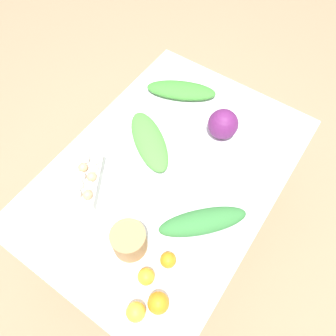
# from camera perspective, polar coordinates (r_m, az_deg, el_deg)

# --- Properties ---
(ground_plane) EXTENTS (8.00, 8.00, 0.00)m
(ground_plane) POSITION_cam_1_polar(r_m,az_deg,el_deg) (2.20, 0.00, -9.81)
(ground_plane) COLOR #937A5B
(dining_table) EXTENTS (1.39, 0.98, 0.71)m
(dining_table) POSITION_cam_1_polar(r_m,az_deg,el_deg) (1.63, 0.00, -1.87)
(dining_table) COLOR silver
(dining_table) RESTS_ON ground_plane
(cabbage_purple) EXTENTS (0.15, 0.15, 0.15)m
(cabbage_purple) POSITION_cam_1_polar(r_m,az_deg,el_deg) (1.64, 9.57, 7.55)
(cabbage_purple) COLOR #601E5B
(cabbage_purple) RESTS_ON dining_table
(egg_carton) EXTENTS (0.28, 0.23, 0.09)m
(egg_carton) POSITION_cam_1_polar(r_m,az_deg,el_deg) (1.53, -13.82, -1.96)
(egg_carton) COLOR #B7B7B2
(egg_carton) RESTS_ON dining_table
(paper_bag) EXTENTS (0.14, 0.14, 0.13)m
(paper_bag) POSITION_cam_1_polar(r_m,az_deg,el_deg) (1.35, -6.79, -12.48)
(paper_bag) COLOR #A87F51
(paper_bag) RESTS_ON dining_table
(greens_bunch_chard) EXTENTS (0.36, 0.35, 0.07)m
(greens_bunch_chard) POSITION_cam_1_polar(r_m,az_deg,el_deg) (1.41, 6.08, -9.26)
(greens_bunch_chard) COLOR #337538
(greens_bunch_chard) RESTS_ON dining_table
(greens_bunch_dandelion) EXTENTS (0.28, 0.40, 0.06)m
(greens_bunch_dandelion) POSITION_cam_1_polar(r_m,az_deg,el_deg) (1.83, 2.31, 13.37)
(greens_bunch_dandelion) COLOR #3D8433
(greens_bunch_dandelion) RESTS_ON dining_table
(greens_bunch_beet_tops) EXTENTS (0.34, 0.39, 0.06)m
(greens_bunch_beet_tops) POSITION_cam_1_polar(r_m,az_deg,el_deg) (1.61, -3.28, 4.73)
(greens_bunch_beet_tops) COLOR #4C933D
(greens_bunch_beet_tops) RESTS_ON dining_table
(orange_0) EXTENTS (0.07, 0.07, 0.07)m
(orange_0) POSITION_cam_1_polar(r_m,az_deg,el_deg) (1.36, 0.02, -15.73)
(orange_0) COLOR orange
(orange_0) RESTS_ON dining_table
(orange_1) EXTENTS (0.08, 0.08, 0.08)m
(orange_1) POSITION_cam_1_polar(r_m,az_deg,el_deg) (1.32, -1.70, -22.45)
(orange_1) COLOR orange
(orange_1) RESTS_ON dining_table
(orange_2) EXTENTS (0.07, 0.07, 0.07)m
(orange_2) POSITION_cam_1_polar(r_m,az_deg,el_deg) (1.34, -3.82, -18.33)
(orange_2) COLOR orange
(orange_2) RESTS_ON dining_table
(orange_3) EXTENTS (0.07, 0.07, 0.07)m
(orange_3) POSITION_cam_1_polar(r_m,az_deg,el_deg) (1.32, -5.63, -23.67)
(orange_3) COLOR #F9A833
(orange_3) RESTS_ON dining_table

